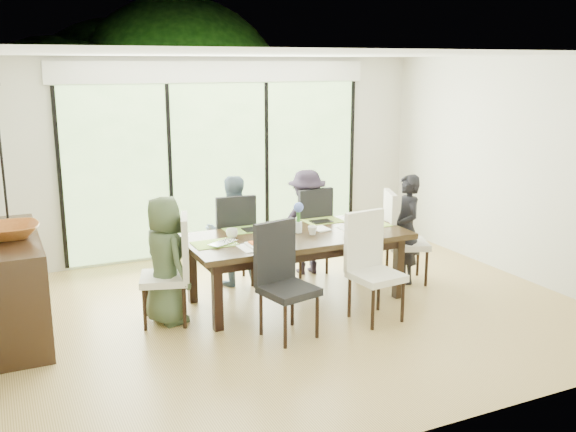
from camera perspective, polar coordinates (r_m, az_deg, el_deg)
name	(u,v)px	position (r m, az deg, el deg)	size (l,w,h in m)	color
floor	(298,311)	(7.03, 0.88, -8.42)	(6.00, 5.00, 0.01)	olive
ceiling	(299,54)	(6.52, 0.96, 14.24)	(6.00, 5.00, 0.01)	white
wall_back	(218,157)	(8.94, -6.20, 5.24)	(6.00, 0.02, 2.70)	beige
wall_front	(458,251)	(4.59, 14.84, -3.02)	(6.00, 0.02, 2.70)	white
wall_right	(518,168)	(8.40, 19.75, 4.00)	(0.02, 5.00, 2.70)	beige
glass_doors	(220,168)	(8.92, -6.09, 4.26)	(4.20, 0.02, 2.30)	#598C3F
blinds_header	(218,72)	(8.80, -6.28, 12.63)	(4.40, 0.06, 0.28)	white
mullion_a	(60,180)	(8.47, -19.61, 3.06)	(0.05, 0.04, 2.30)	black
mullion_b	(170,172)	(8.71, -10.43, 3.89)	(0.05, 0.04, 2.30)	black
mullion_c	(267,165)	(9.16, -1.92, 4.57)	(0.05, 0.04, 2.30)	black
mullion_d	(351,159)	(9.79, 5.65, 5.09)	(0.05, 0.04, 2.30)	black
deck	(202,239)	(10.05, -7.66, -2.04)	(6.00, 1.80, 0.10)	#533823
rail_top	(186,192)	(10.66, -9.07, 2.12)	(6.00, 0.08, 0.06)	brown
foliage_left	(59,137)	(11.17, -19.66, 6.65)	(3.20, 3.20, 3.20)	#14380F
foliage_mid	(180,108)	(12.14, -9.61, 9.43)	(4.00, 4.00, 4.00)	#14380F
foliage_right	(286,137)	(12.06, -0.14, 7.01)	(2.80, 2.80, 2.80)	#14380F
foliage_far	(118,117)	(12.61, -14.88, 8.49)	(3.60, 3.60, 3.60)	#14380F
table_top	(296,237)	(7.10, 0.74, -1.84)	(2.47, 1.13, 0.06)	black
table_apron	(296,245)	(7.13, 0.74, -2.56)	(2.26, 0.93, 0.10)	black
table_leg_fl	(217,297)	(6.45, -6.30, -7.13)	(0.09, 0.09, 0.71)	black
table_leg_fr	(398,268)	(7.39, 9.78, -4.56)	(0.09, 0.09, 0.71)	black
table_leg_bl	(192,272)	(7.23, -8.53, -4.92)	(0.09, 0.09, 0.71)	black
table_leg_br	(359,248)	(8.07, 6.31, -2.88)	(0.09, 0.09, 0.71)	black
chair_left_end	(164,270)	(6.67, -10.99, -4.71)	(0.47, 0.47, 1.13)	silver
chair_right_end	(407,237)	(7.90, 10.58, -1.81)	(0.47, 0.47, 1.13)	beige
chair_far_left	(232,238)	(7.74, -5.02, -1.95)	(0.47, 0.47, 1.13)	black
chair_far_right	(306,229)	(8.12, 1.61, -1.16)	(0.47, 0.47, 1.13)	black
chair_near_left	(289,282)	(6.20, 0.08, -5.84)	(0.47, 0.47, 1.13)	black
chair_near_right	(377,268)	(6.67, 7.90, -4.58)	(0.47, 0.47, 1.13)	white
person_left_end	(165,260)	(6.64, -10.86, -3.89)	(0.62, 0.39, 1.33)	#3C4C32
person_right_end	(406,229)	(7.86, 10.49, -1.14)	(0.62, 0.39, 1.33)	black
person_far_left	(232,230)	(7.69, -4.99, -1.29)	(0.62, 0.39, 1.33)	slate
person_far_right	(307,222)	(8.08, 1.68, -0.53)	(0.62, 0.39, 1.33)	#251D2C
placemat_left	(215,244)	(6.75, -6.54, -2.46)	(0.45, 0.33, 0.01)	#91C145
placemat_right	(369,225)	(7.55, 7.24, -0.77)	(0.45, 0.33, 0.01)	#85A33A
placemat_far_l	(245,230)	(7.28, -3.83, -1.23)	(0.45, 0.33, 0.01)	#6FA039
placemat_far_r	(323,221)	(7.68, 3.13, -0.42)	(0.45, 0.33, 0.01)	#87A53B
placemat_paper	(261,246)	(6.61, -2.42, -2.71)	(0.45, 0.33, 0.01)	white
tablet_far_l	(255,229)	(7.27, -2.95, -1.16)	(0.27, 0.19, 0.01)	black
tablet_far_r	(321,221)	(7.62, 2.97, -0.48)	(0.25, 0.17, 0.01)	black
papers	(353,228)	(7.38, 5.81, -1.07)	(0.31, 0.23, 0.00)	white
platter_base	(261,245)	(6.61, -2.42, -2.59)	(0.27, 0.27, 0.02)	white
platter_snacks	(261,243)	(6.61, -2.42, -2.43)	(0.21, 0.21, 0.01)	orange
vase	(298,227)	(7.15, 0.93, -0.99)	(0.08, 0.08, 0.12)	silver
hyacinth_stems	(298,216)	(7.12, 0.93, -0.02)	(0.04, 0.04, 0.16)	#337226
hyacinth_blooms	(298,207)	(7.09, 0.93, 0.78)	(0.11, 0.11, 0.11)	#556DD5
laptop	(227,244)	(6.69, -5.46, -2.49)	(0.34, 0.22, 0.03)	silver
cup_a	(232,233)	(6.95, -5.00, -1.55)	(0.13, 0.13, 0.10)	white
cup_b	(312,230)	(7.06, 2.19, -1.29)	(0.10, 0.10, 0.09)	white
cup_c	(354,220)	(7.54, 5.88, -0.38)	(0.13, 0.13, 0.10)	white
book	(314,230)	(7.25, 2.35, -1.22)	(0.17, 0.23, 0.02)	white
sideboard	(15,284)	(6.86, -23.07, -5.62)	(0.50, 1.78, 1.00)	black
bowl	(10,231)	(6.60, -23.47, -1.24)	(0.53, 0.53, 0.13)	#935120
candlestick_base	(9,225)	(7.05, -23.59, -0.72)	(0.11, 0.11, 0.04)	black
candlestick_shaft	(1,156)	(6.93, -24.13, 4.92)	(0.03, 0.03, 1.39)	black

